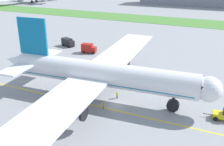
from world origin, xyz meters
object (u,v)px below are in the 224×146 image
object	(u,v)px
pushback_tug	(223,115)
service_truck_baggage_loader	(89,48)
ground_crew_wingwalker_port	(103,105)
service_truck_fuel_bowser	(68,42)
ground_crew_marshaller_front	(117,94)
ground_crew_wingwalker_starboard	(79,88)
airliner_foreground	(99,74)

from	to	relation	value
pushback_tug	service_truck_baggage_loader	distance (m)	52.26
pushback_tug	ground_crew_wingwalker_port	distance (m)	23.70
pushback_tug	service_truck_fuel_bowser	bearing A→B (deg)	151.13
ground_crew_marshaller_front	service_truck_fuel_bowser	distance (m)	46.04
ground_crew_marshaller_front	ground_crew_wingwalker_starboard	xyz separation A→B (m)	(-9.77, -0.45, -0.10)
pushback_tug	ground_crew_wingwalker_starboard	size ratio (longest dim) A/B	3.48
ground_crew_wingwalker_port	ground_crew_marshaller_front	distance (m)	5.66
pushback_tug	ground_crew_wingwalker_starboard	bearing A→B (deg)	-178.55
pushback_tug	ground_crew_marshaller_front	xyz separation A→B (m)	(-22.27, -0.36, 0.04)
ground_crew_wingwalker_port	ground_crew_marshaller_front	xyz separation A→B (m)	(0.66, 5.62, 0.04)
ground_crew_wingwalker_port	service_truck_fuel_bowser	xyz separation A→B (m)	(-33.12, 36.89, 0.56)
ground_crew_marshaller_front	service_truck_baggage_loader	bearing A→B (deg)	129.78
pushback_tug	airliner_foreground	bearing A→B (deg)	-175.85
service_truck_fuel_bowser	airliner_foreground	bearing A→B (deg)	-47.33
ground_crew_wingwalker_port	ground_crew_wingwalker_starboard	xyz separation A→B (m)	(-9.11, 5.17, -0.06)
ground_crew_wingwalker_port	service_truck_baggage_loader	distance (m)	39.44
pushback_tug	ground_crew_wingwalker_starboard	xyz separation A→B (m)	(-32.04, -0.81, -0.06)
airliner_foreground	service_truck_baggage_loader	world-z (taller)	airliner_foreground
airliner_foreground	pushback_tug	distance (m)	26.34
ground_crew_wingwalker_starboard	service_truck_fuel_bowser	bearing A→B (deg)	127.12
service_truck_baggage_loader	airliner_foreground	bearing A→B (deg)	-56.41
service_truck_baggage_loader	ground_crew_marshaller_front	bearing A→B (deg)	-50.22
ground_crew_wingwalker_starboard	service_truck_baggage_loader	distance (m)	30.44
ground_crew_marshaller_front	ground_crew_wingwalker_port	bearing A→B (deg)	-96.70
ground_crew_wingwalker_port	service_truck_fuel_bowser	bearing A→B (deg)	131.92
pushback_tug	ground_crew_wingwalker_starboard	distance (m)	32.05
airliner_foreground	ground_crew_wingwalker_starboard	xyz separation A→B (m)	(-6.21, 1.06, -4.83)
service_truck_fuel_bowser	ground_crew_marshaller_front	bearing A→B (deg)	-42.79
ground_crew_wingwalker_port	service_truck_baggage_loader	bearing A→B (deg)	123.80
ground_crew_wingwalker_port	ground_crew_marshaller_front	world-z (taller)	ground_crew_marshaller_front
airliner_foreground	ground_crew_wingwalker_port	world-z (taller)	airliner_foreground
pushback_tug	ground_crew_wingwalker_port	size ratio (longest dim) A/B	3.29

